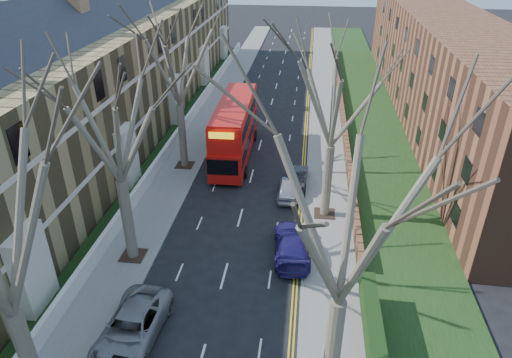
% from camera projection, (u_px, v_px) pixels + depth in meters
% --- Properties ---
extents(pavement_left, '(3.00, 102.00, 0.12)m').
position_uv_depth(pavement_left, '(209.00, 118.00, 47.34)').
color(pavement_left, slate).
rests_on(pavement_left, ground).
extents(pavement_right, '(3.00, 102.00, 0.12)m').
position_uv_depth(pavement_right, '(326.00, 123.00, 46.07)').
color(pavement_right, slate).
rests_on(pavement_right, ground).
extents(terrace_left, '(9.70, 78.00, 13.60)m').
position_uv_depth(terrace_left, '(98.00, 87.00, 38.56)').
color(terrace_left, olive).
rests_on(terrace_left, ground).
extents(flats_right, '(13.97, 54.00, 10.00)m').
position_uv_depth(flats_right, '(443.00, 68.00, 45.96)').
color(flats_right, brown).
rests_on(flats_right, ground).
extents(front_wall_left, '(0.30, 78.00, 1.00)m').
position_uv_depth(front_wall_left, '(172.00, 144.00, 40.28)').
color(front_wall_left, white).
rests_on(front_wall_left, ground).
extents(grass_verge_right, '(6.00, 102.00, 0.06)m').
position_uv_depth(grass_verge_right, '(371.00, 124.00, 45.54)').
color(grass_verge_right, '#183212').
rests_on(grass_verge_right, ground).
extents(tree_left_far, '(10.15, 10.15, 14.22)m').
position_uv_depth(tree_left_far, '(110.00, 111.00, 22.88)').
color(tree_left_far, brown).
rests_on(tree_left_far, ground).
extents(tree_left_dist, '(10.50, 10.50, 14.71)m').
position_uv_depth(tree_left_dist, '(175.00, 50.00, 33.17)').
color(tree_left_dist, brown).
rests_on(tree_left_dist, ground).
extents(tree_right_mid, '(10.50, 10.50, 14.71)m').
position_uv_depth(tree_right_mid, '(350.00, 204.00, 14.55)').
color(tree_right_mid, brown).
rests_on(tree_right_mid, ground).
extents(tree_right_far, '(10.15, 10.15, 14.22)m').
position_uv_depth(tree_right_far, '(335.00, 84.00, 26.89)').
color(tree_right_far, brown).
rests_on(tree_right_far, ground).
extents(double_decker_bus, '(3.07, 11.48, 4.77)m').
position_uv_depth(double_decker_bus, '(235.00, 131.00, 38.36)').
color(double_decker_bus, red).
rests_on(double_decker_bus, ground).
extents(car_left_far, '(2.82, 5.59, 1.52)m').
position_uv_depth(car_left_far, '(132.00, 328.00, 21.47)').
color(car_left_far, gray).
rests_on(car_left_far, ground).
extents(car_right_near, '(2.49, 5.32, 1.50)m').
position_uv_depth(car_right_near, '(292.00, 244.00, 27.23)').
color(car_right_near, navy).
rests_on(car_right_near, ground).
extents(car_right_mid, '(1.56, 3.84, 1.30)m').
position_uv_depth(car_right_mid, '(289.00, 188.00, 33.28)').
color(car_right_mid, '#9FA0A7').
rests_on(car_right_mid, ground).
extents(car_right_far, '(1.64, 4.03, 1.30)m').
position_uv_depth(car_right_far, '(297.00, 177.00, 34.77)').
color(car_right_far, black).
rests_on(car_right_far, ground).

